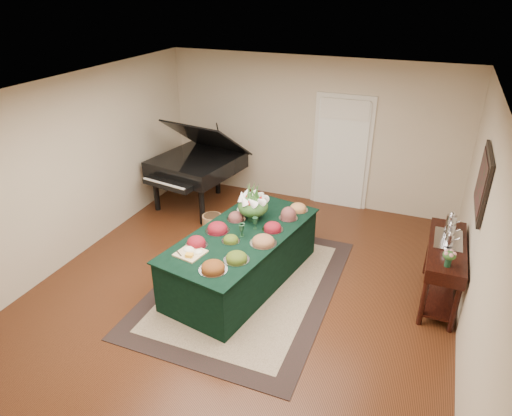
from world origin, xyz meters
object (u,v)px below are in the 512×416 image
at_px(buffet_table, 242,257).
at_px(floral_centerpiece, 253,203).
at_px(grand_piano, 196,164).
at_px(mahogany_sideboard, 445,257).

bearing_deg(buffet_table, floral_centerpiece, 91.42).
relative_size(floral_centerpiece, grand_piano, 0.25).
height_order(buffet_table, floral_centerpiece, floral_centerpiece).
height_order(floral_centerpiece, mahogany_sideboard, floral_centerpiece).
relative_size(buffet_table, mahogany_sideboard, 1.86).
bearing_deg(mahogany_sideboard, grand_piano, 162.58).
distance_m(grand_piano, mahogany_sideboard, 4.55).
bearing_deg(mahogany_sideboard, buffet_table, -167.78).
distance_m(floral_centerpiece, mahogany_sideboard, 2.63).
height_order(buffet_table, grand_piano, grand_piano).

